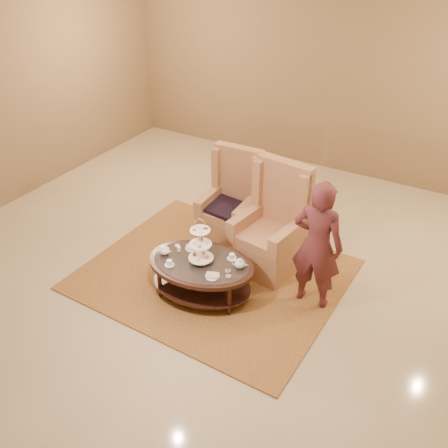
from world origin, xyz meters
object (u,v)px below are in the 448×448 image
Objects in this scene: armchair_right at (272,233)px; person at (317,246)px; tea_table at (201,268)px; armchair_left at (232,209)px.

armchair_right is 0.94m from person.
tea_table is 1.08× the size of armchair_left.
person is at bearing -22.53° from armchair_right.
tea_table is at bearing -78.05° from armchair_left.
armchair_right is at bearing -31.52° from person.
person reaches higher than tea_table.
armchair_left is at bearing -27.24° from person.
armchair_right is 0.88× the size of person.
armchair_left is at bearing 166.18° from armchair_right.
armchair_right is at bearing -24.11° from armchair_left.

